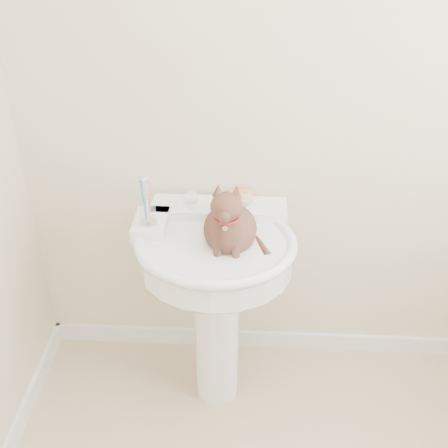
# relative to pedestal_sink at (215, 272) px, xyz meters

# --- Properties ---
(wall_back) EXTENTS (2.20, 0.00, 2.50)m
(wall_back) POSITION_rel_pedestal_sink_xyz_m (0.30, 0.29, 0.58)
(wall_back) COLOR beige
(wall_back) RESTS_ON ground
(baseboard_back) EXTENTS (2.20, 0.02, 0.09)m
(baseboard_back) POSITION_rel_pedestal_sink_xyz_m (0.30, 0.28, -0.62)
(baseboard_back) COLOR white
(baseboard_back) RESTS_ON floor
(pedestal_sink) EXTENTS (0.62, 0.60, 0.85)m
(pedestal_sink) POSITION_rel_pedestal_sink_xyz_m (0.00, 0.00, 0.00)
(pedestal_sink) COLOR white
(pedestal_sink) RESTS_ON floor
(faucet) EXTENTS (0.28, 0.12, 0.14)m
(faucet) POSITION_rel_pedestal_sink_xyz_m (0.00, 0.15, 0.22)
(faucet) COLOR silver
(faucet) RESTS_ON pedestal_sink
(soap_bar) EXTENTS (0.09, 0.06, 0.03)m
(soap_bar) POSITION_rel_pedestal_sink_xyz_m (0.09, 0.24, 0.20)
(soap_bar) COLOR orange
(soap_bar) RESTS_ON pedestal_sink
(toothbrush_cup) EXTENTS (0.07, 0.07, 0.18)m
(toothbrush_cup) POSITION_rel_pedestal_sink_xyz_m (-0.25, 0.04, 0.23)
(toothbrush_cup) COLOR silver
(toothbrush_cup) RESTS_ON pedestal_sink
(cat) EXTENTS (0.21, 0.27, 0.39)m
(cat) POSITION_rel_pedestal_sink_xyz_m (0.05, -0.02, 0.22)
(cat) COLOR brown
(cat) RESTS_ON pedestal_sink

